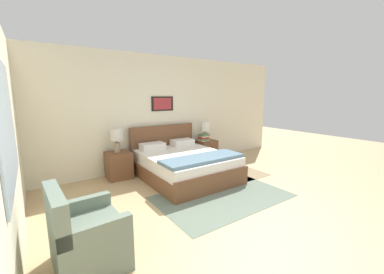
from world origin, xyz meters
The scene contains 16 objects.
ground_plane centered at (0.00, 0.00, 0.00)m, with size 16.00×16.00×0.00m, color tan.
wall_back centered at (0.00, 3.24, 1.30)m, with size 7.64×0.09×2.60m.
wall_left centered at (-2.65, 1.58, 1.31)m, with size 0.08×5.61×2.60m.
area_rug_main centered at (0.15, 1.02, 0.00)m, with size 2.21×1.41×0.01m.
area_rug_bedside centered at (1.30, 1.93, 0.00)m, with size 0.91×1.36×0.01m.
bed centered at (0.12, 2.19, 0.29)m, with size 1.62×1.96×1.00m.
armchair centered at (-2.09, 0.57, 0.30)m, with size 0.68×0.76×0.85m.
nightstand_near_window centered at (-1.02, 2.93, 0.28)m, with size 0.48×0.47×0.55m.
nightstand_by_door centered at (1.25, 2.93, 0.28)m, with size 0.48×0.47×0.55m.
table_lamp_near_window centered at (-1.03, 2.95, 0.87)m, with size 0.24×0.24×0.49m.
table_lamp_by_door centered at (1.25, 2.95, 0.87)m, with size 0.24×0.24×0.49m.
book_thick_bottom centered at (1.15, 2.89, 0.57)m, with size 0.21×0.23×0.04m.
book_hardcover_middle centered at (1.15, 2.89, 0.60)m, with size 0.22×0.30×0.03m.
book_novel_upper centered at (1.15, 2.89, 0.64)m, with size 0.22×0.22×0.04m.
book_slim_near_top centered at (1.15, 2.89, 0.68)m, with size 0.21×0.27×0.03m.
book_paperback_top centered at (1.15, 2.89, 0.71)m, with size 0.22×0.23×0.04m.
Camera 1 is at (-2.41, -1.78, 1.71)m, focal length 22.00 mm.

